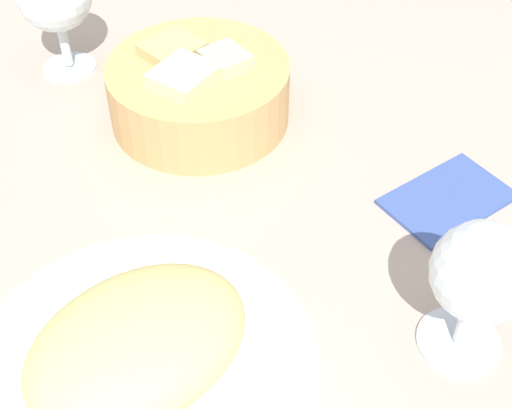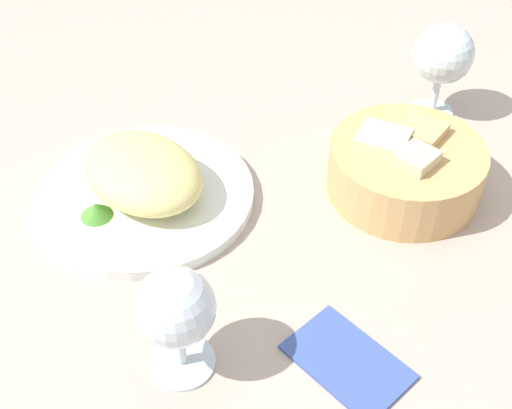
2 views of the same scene
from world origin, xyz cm
name	(u,v)px [view 1 (image 1 of 2)]	position (x,y,z in cm)	size (l,w,h in cm)	color
ground_plane	(150,231)	(0.00, 0.00, -1.00)	(140.00, 140.00, 2.00)	#B8A090
plate	(143,372)	(-2.57, -14.95, 0.70)	(24.93, 24.93, 1.40)	white
omelette	(138,343)	(-2.57, -14.95, 4.17)	(15.74, 11.54, 5.55)	#E5D47D
bread_basket	(198,90)	(7.14, 13.20, 3.37)	(17.63, 17.63, 7.63)	tan
wine_glass_near	(481,277)	(20.19, -17.95, 7.57)	(7.01, 7.01, 11.61)	silver
folded_napkin	(448,197)	(26.01, -4.02, 0.40)	(11.00, 7.00, 0.80)	#3E559C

